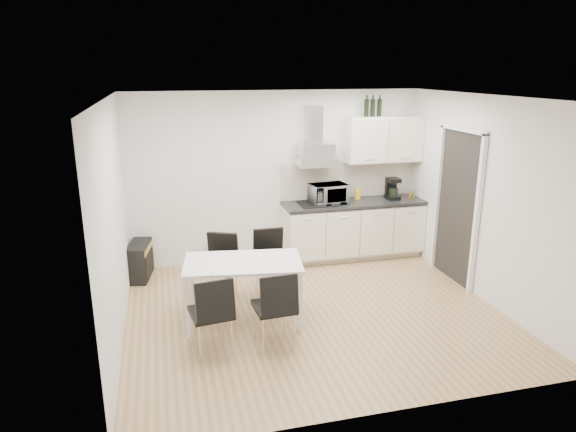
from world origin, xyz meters
name	(u,v)px	position (x,y,z in m)	size (l,w,h in m)	color
ground	(314,312)	(0.00, 0.00, 0.00)	(4.50, 4.50, 0.00)	tan
wall_back	(277,177)	(0.00, 2.00, 1.30)	(4.50, 0.10, 2.60)	white
wall_front	(388,276)	(0.00, -2.00, 1.30)	(4.50, 0.10, 2.60)	white
wall_left	(114,225)	(-2.25, 0.00, 1.30)	(0.10, 4.00, 2.60)	white
wall_right	(484,200)	(2.25, 0.00, 1.30)	(0.10, 4.00, 2.60)	white
ceiling	(317,97)	(0.00, 0.00, 2.60)	(4.50, 4.50, 0.00)	white
doorway	(456,208)	(2.21, 0.55, 1.05)	(0.08, 1.04, 2.10)	white
kitchenette	(355,206)	(1.19, 1.73, 0.83)	(2.22, 0.64, 2.52)	beige
dining_table	(243,268)	(-0.87, 0.01, 0.67)	(1.45, 0.96, 0.75)	white
chair_far_left	(219,270)	(-1.09, 0.59, 0.44)	(0.44, 0.50, 0.88)	black
chair_far_right	(271,264)	(-0.40, 0.61, 0.44)	(0.44, 0.50, 0.88)	black
chair_near_left	(211,314)	(-1.31, -0.61, 0.44)	(0.44, 0.50, 0.88)	black
chair_near_right	(274,308)	(-0.64, -0.64, 0.44)	(0.44, 0.50, 0.88)	black
guitar_amp	(140,261)	(-2.10, 1.65, 0.26)	(0.37, 0.66, 0.52)	black
floor_speaker	(215,255)	(-1.01, 1.90, 0.15)	(0.18, 0.16, 0.30)	black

